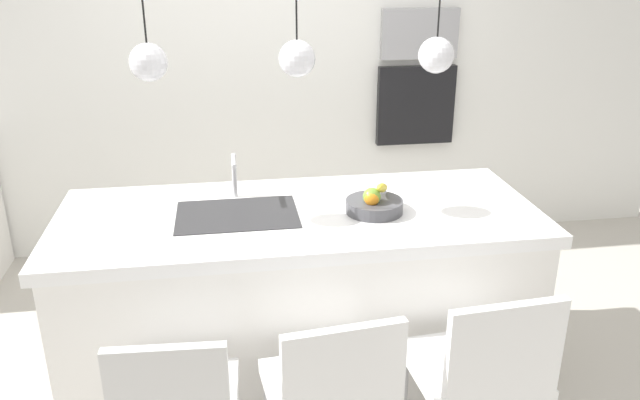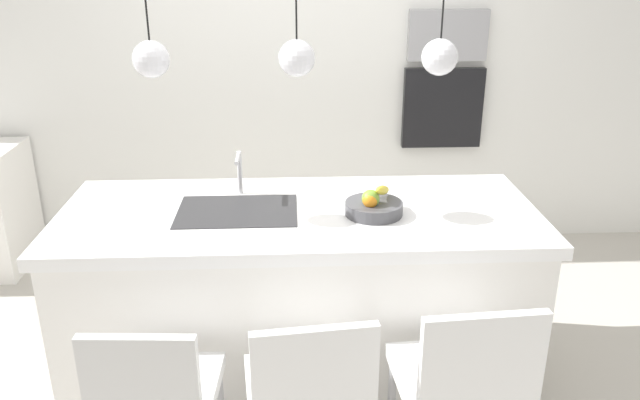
{
  "view_description": "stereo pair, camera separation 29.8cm",
  "coord_description": "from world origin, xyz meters",
  "px_view_note": "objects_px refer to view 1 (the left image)",
  "views": [
    {
      "loc": [
        -0.33,
        -2.74,
        2.04
      ],
      "look_at": [
        0.1,
        0.0,
        0.95
      ],
      "focal_mm": 35.6,
      "sensor_mm": 36.0,
      "label": 1
    },
    {
      "loc": [
        -0.03,
        -2.77,
        2.04
      ],
      "look_at": [
        0.1,
        0.0,
        0.95
      ],
      "focal_mm": 35.6,
      "sensor_mm": 36.0,
      "label": 2
    }
  ],
  "objects_px": {
    "chair_middle": "(333,390)",
    "oven": "(415,105)",
    "chair_far": "(481,370)",
    "fruit_bowl": "(374,203)",
    "microwave": "(419,34)"
  },
  "relations": [
    {
      "from": "oven",
      "to": "chair_middle",
      "type": "relative_size",
      "value": 0.66
    },
    {
      "from": "chair_middle",
      "to": "oven",
      "type": "bearing_deg",
      "value": 66.92
    },
    {
      "from": "oven",
      "to": "chair_middle",
      "type": "height_order",
      "value": "oven"
    },
    {
      "from": "chair_far",
      "to": "oven",
      "type": "bearing_deg",
      "value": 79.81
    },
    {
      "from": "fruit_bowl",
      "to": "microwave",
      "type": "relative_size",
      "value": 0.5
    },
    {
      "from": "fruit_bowl",
      "to": "chair_far",
      "type": "bearing_deg",
      "value": -70.3
    },
    {
      "from": "oven",
      "to": "chair_middle",
      "type": "bearing_deg",
      "value": -113.08
    },
    {
      "from": "oven",
      "to": "chair_middle",
      "type": "distance_m",
      "value": 2.64
    },
    {
      "from": "microwave",
      "to": "chair_middle",
      "type": "height_order",
      "value": "microwave"
    },
    {
      "from": "fruit_bowl",
      "to": "oven",
      "type": "height_order",
      "value": "oven"
    },
    {
      "from": "microwave",
      "to": "oven",
      "type": "height_order",
      "value": "microwave"
    },
    {
      "from": "fruit_bowl",
      "to": "chair_middle",
      "type": "bearing_deg",
      "value": -113.7
    },
    {
      "from": "oven",
      "to": "fruit_bowl",
      "type": "bearing_deg",
      "value": -112.81
    },
    {
      "from": "chair_far",
      "to": "chair_middle",
      "type": "bearing_deg",
      "value": 179.61
    },
    {
      "from": "chair_middle",
      "to": "chair_far",
      "type": "height_order",
      "value": "chair_far"
    }
  ]
}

